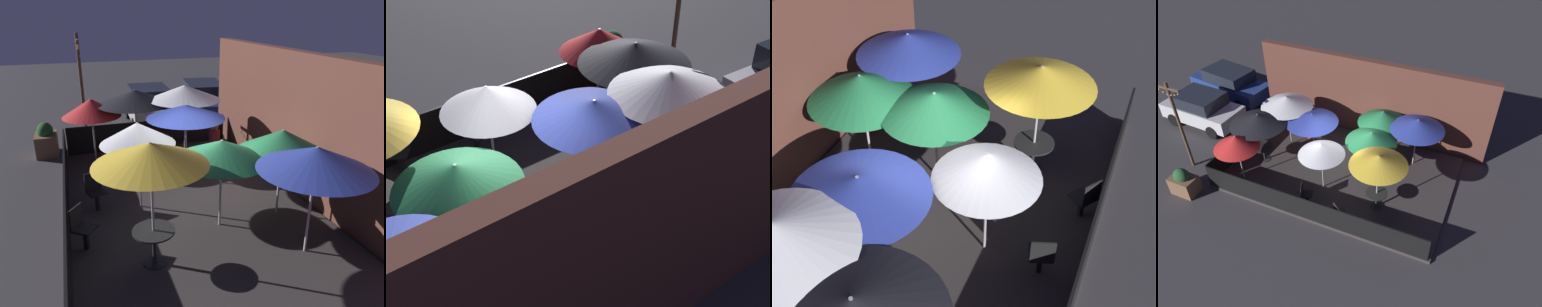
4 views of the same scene
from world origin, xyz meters
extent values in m
plane|color=#383538|center=(0.00, 0.00, 0.00)|extent=(60.00, 60.00, 0.00)
cube|color=#383333|center=(0.00, 0.00, 0.06)|extent=(8.98, 5.75, 0.12)
cube|color=brown|center=(0.00, 3.10, 1.85)|extent=(10.58, 0.36, 3.70)
cube|color=black|center=(0.00, -2.83, 0.59)|extent=(8.78, 0.05, 0.95)
cube|color=black|center=(-4.44, 0.00, 0.59)|extent=(0.05, 5.55, 0.95)
cylinder|color=#B2B2B7|center=(-3.31, -0.63, 1.26)|extent=(0.05, 0.05, 2.29)
cone|color=black|center=(-3.31, -0.63, 2.18)|extent=(2.29, 2.29, 0.45)
cylinder|color=#B2B2B7|center=(1.12, 0.40, 1.12)|extent=(0.05, 0.05, 2.01)
cone|color=#1E6B3D|center=(1.12, 0.40, 1.91)|extent=(2.03, 2.03, 0.43)
cylinder|color=#B2B2B7|center=(1.05, 1.90, 1.16)|extent=(0.05, 0.05, 2.07)
cone|color=#1E6B3D|center=(1.05, 1.90, 1.92)|extent=(2.09, 2.09, 0.54)
cylinder|color=#B2B2B7|center=(-2.84, 0.80, 1.33)|extent=(0.05, 0.05, 2.43)
cone|color=silver|center=(-2.84, 0.80, 2.33)|extent=(2.19, 2.19, 0.44)
cylinder|color=#B2B2B7|center=(-0.25, -1.12, 1.19)|extent=(0.05, 0.05, 2.14)
cone|color=silver|center=(-0.25, -1.12, 2.01)|extent=(1.75, 1.75, 0.50)
cone|color=#283893|center=(2.57, 1.66, 2.12)|extent=(2.18, 2.18, 0.46)
cylinder|color=#B2B2B7|center=(-1.46, 0.42, 1.21)|extent=(0.05, 0.05, 2.17)
cone|color=#283893|center=(-1.46, 0.42, 2.10)|extent=(2.15, 2.15, 0.37)
cylinder|color=#B2B2B7|center=(-3.45, -1.93, 1.16)|extent=(0.05, 0.05, 2.07)
cone|color=red|center=(-3.45, -1.93, 1.92)|extent=(1.76, 1.76, 0.54)
cylinder|color=black|center=(-3.31, -0.63, 0.13)|extent=(0.47, 0.47, 0.02)
cylinder|color=black|center=(-3.31, -0.63, 0.45)|extent=(0.08, 0.08, 0.67)
cylinder|color=black|center=(-3.31, -0.63, 0.81)|extent=(0.85, 0.85, 0.04)
cube|color=black|center=(-0.39, -2.14, 0.34)|extent=(0.10, 0.10, 0.45)
cube|color=black|center=(-0.39, -2.14, 0.59)|extent=(0.51, 0.51, 0.04)
cube|color=black|center=(-0.56, -2.20, 0.83)|extent=(0.16, 0.39, 0.44)
cube|color=black|center=(1.15, -2.49, 0.35)|extent=(0.11, 0.11, 0.45)
cube|color=black|center=(1.15, -2.49, 0.59)|extent=(0.56, 0.56, 0.04)
cube|color=black|center=(1.05, -2.64, 0.83)|extent=(0.34, 0.26, 0.44)
cylinder|color=maroon|center=(-2.30, 1.59, 0.66)|extent=(0.47, 0.47, 1.09)
sphere|color=#9E704C|center=(-2.30, 1.59, 1.32)|extent=(0.23, 0.23, 0.23)
cube|color=brown|center=(-5.09, -3.44, 0.37)|extent=(1.01, 0.70, 0.74)
ellipsoid|color=#235128|center=(-5.09, -3.44, 0.85)|extent=(0.65, 0.52, 0.59)
cylinder|color=brown|center=(-5.99, -2.07, 1.97)|extent=(0.12, 0.12, 3.95)
cylinder|color=black|center=(-6.49, -0.18, 0.32)|extent=(0.65, 0.21, 0.64)
camera|label=1|loc=(7.89, -2.46, 4.64)|focal=35.00mm
camera|label=2|loc=(3.32, 6.39, 6.99)|focal=50.00mm
camera|label=3|loc=(-6.06, -3.11, 7.42)|focal=50.00mm
camera|label=4|loc=(5.01, -10.46, 10.44)|focal=35.00mm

